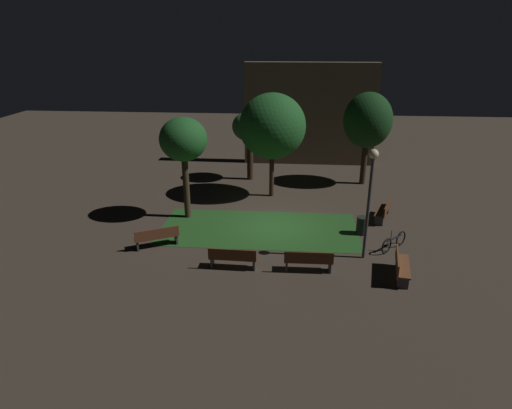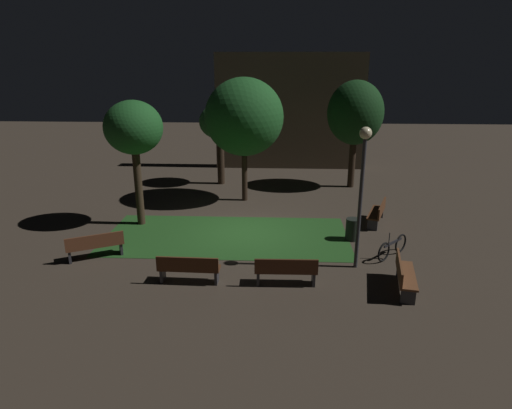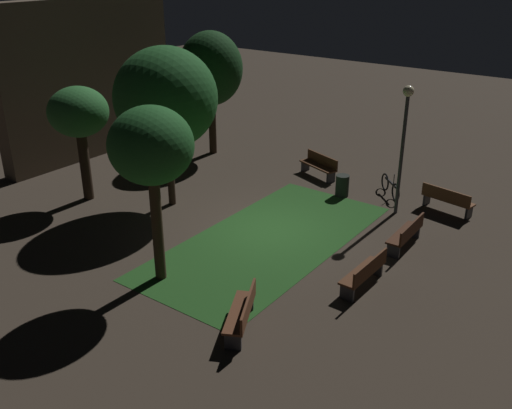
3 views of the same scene
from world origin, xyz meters
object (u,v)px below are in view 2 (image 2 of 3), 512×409
at_px(bench_near_trees, 404,274).
at_px(trash_bin, 352,229).
at_px(bench_by_lamp, 378,212).
at_px(bicycle, 392,247).
at_px(bench_path_side, 95,245).
at_px(lamp_post_path_center, 362,174).
at_px(tree_lawn_side, 220,123).
at_px(tree_back_left, 134,129).
at_px(bench_lawn_edge, 189,268).
at_px(bench_front_left, 286,270).
at_px(tree_near_wall, 244,117).
at_px(tree_back_right, 355,113).

relative_size(bench_near_trees, trash_bin, 2.31).
bearing_deg(bench_by_lamp, bicycle, -93.41).
distance_m(bench_path_side, lamp_post_path_center, 8.76).
distance_m(tree_lawn_side, lamp_post_path_center, 11.00).
xyz_separation_m(tree_back_left, tree_lawn_side, (2.45, 6.09, -0.61)).
xyz_separation_m(bench_lawn_edge, bicycle, (6.35, 2.09, -0.14)).
distance_m(bench_path_side, tree_lawn_side, 10.16).
bearing_deg(lamp_post_path_center, bench_front_left, -149.89).
xyz_separation_m(tree_near_wall, tree_lawn_side, (-1.44, 2.81, -0.66)).
height_order(bench_by_lamp, tree_lawn_side, tree_lawn_side).
distance_m(bench_lawn_edge, bench_path_side, 3.69).
relative_size(bench_front_left, tree_back_left, 0.37).
xyz_separation_m(tree_back_right, tree_lawn_side, (-6.69, 0.30, -0.57)).
xyz_separation_m(bench_by_lamp, tree_back_left, (-9.36, -0.44, 3.27)).
xyz_separation_m(bench_front_left, bench_path_side, (-6.18, 1.52, 0.00)).
bearing_deg(tree_back_left, bench_front_left, -40.22).
distance_m(tree_near_wall, tree_back_right, 5.82).
height_order(bench_path_side, tree_near_wall, tree_near_wall).
height_order(tree_back_right, trash_bin, tree_back_right).
bearing_deg(bench_lawn_edge, tree_lawn_side, 91.97).
relative_size(lamp_post_path_center, trash_bin, 5.49).
distance_m(bench_front_left, trash_bin, 4.28).
xyz_separation_m(tree_back_right, bicycle, (0.04, -8.46, -3.37)).
distance_m(bench_by_lamp, bench_path_side, 10.57).
relative_size(bench_path_side, tree_back_left, 0.38).
bearing_deg(tree_back_left, trash_bin, -8.86).
bearing_deg(bench_front_left, tree_back_left, 139.78).
height_order(bench_front_left, bench_path_side, same).
xyz_separation_m(tree_near_wall, trash_bin, (4.21, -4.55, -3.40)).
distance_m(bench_path_side, tree_back_left, 4.64).
relative_size(tree_back_right, lamp_post_path_center, 1.20).
height_order(bench_by_lamp, trash_bin, bench_by_lamp).
xyz_separation_m(bench_front_left, tree_lawn_side, (-3.19, 10.86, 2.66)).
height_order(bench_by_lamp, lamp_post_path_center, lamp_post_path_center).
xyz_separation_m(bench_lawn_edge, bench_by_lamp, (6.54, 5.21, 0.00)).
distance_m(bench_by_lamp, trash_bin, 2.13).
xyz_separation_m(bench_by_lamp, tree_back_right, (-0.23, 5.35, 3.23)).
bearing_deg(tree_back_left, bench_by_lamp, 2.71).
xyz_separation_m(tree_back_left, tree_near_wall, (3.88, 3.28, 0.05)).
relative_size(tree_back_left, bicycle, 3.85).
xyz_separation_m(tree_back_left, lamp_post_path_center, (7.85, -3.48, -0.75)).
bearing_deg(tree_lawn_side, lamp_post_path_center, -60.57).
bearing_deg(bicycle, tree_back_left, 163.75).
bearing_deg(bench_near_trees, trash_bin, 103.36).
bearing_deg(bench_path_side, tree_near_wall, 55.92).
distance_m(bench_front_left, bench_path_side, 6.36).
relative_size(bench_lawn_edge, bench_near_trees, 0.98).
height_order(bench_by_lamp, tree_back_right, tree_back_right).
xyz_separation_m(bench_by_lamp, tree_lawn_side, (-6.91, 5.65, 2.66)).
bearing_deg(tree_back_right, bench_near_trees, -91.00).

